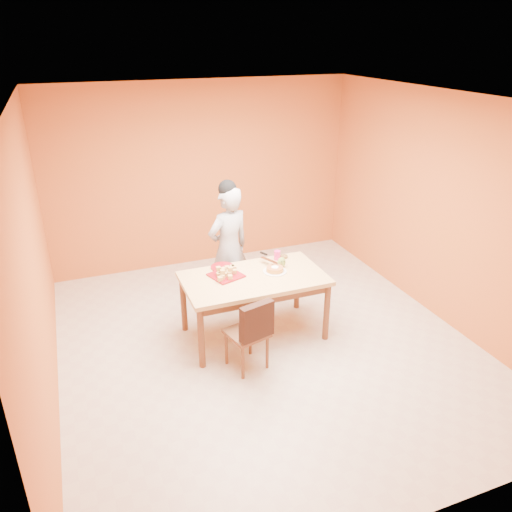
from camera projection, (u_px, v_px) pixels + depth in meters
name	position (u px, v px, depth m)	size (l,w,h in m)	color
floor	(266.00, 343.00, 5.74)	(5.00, 5.00, 0.00)	beige
ceiling	(268.00, 100.00, 4.64)	(5.00, 5.00, 0.00)	silver
wall_back	(202.00, 176.00, 7.32)	(4.50, 4.50, 0.00)	#BE5C2B
wall_left	(34.00, 268.00, 4.45)	(5.00, 5.00, 0.00)	#BE5C2B
wall_right	(442.00, 209.00, 5.93)	(5.00, 5.00, 0.00)	#BE5C2B
dining_table	(254.00, 284.00, 5.65)	(1.60, 0.90, 0.76)	tan
dining_chair	(247.00, 332.00, 5.17)	(0.48, 0.53, 0.84)	brown
pastry_pile	(226.00, 271.00, 5.60)	(0.29, 0.29, 0.10)	#D4B25A
person	(229.00, 249.00, 6.22)	(0.59, 0.39, 1.61)	#9A9B9D
pastry_platter	(226.00, 275.00, 5.62)	(0.33, 0.33, 0.02)	maroon
red_dinner_plate	(223.00, 267.00, 5.82)	(0.28, 0.28, 0.02)	maroon
white_cake_plate	(275.00, 271.00, 5.73)	(0.27, 0.27, 0.01)	silver
sponge_cake	(275.00, 269.00, 5.71)	(0.20, 0.20, 0.04)	orange
cake_server	(270.00, 260.00, 5.86)	(0.05, 0.28, 0.01)	silver
egg_ornament	(281.00, 262.00, 5.82)	(0.10, 0.08, 0.13)	olive
magenta_glass	(277.00, 255.00, 6.01)	(0.08, 0.08, 0.11)	#D82070
checker_tin	(284.00, 257.00, 6.08)	(0.09, 0.09, 0.03)	#3B2510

